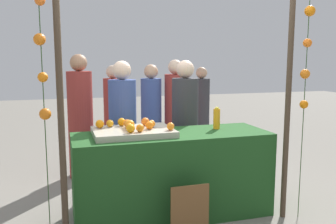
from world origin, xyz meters
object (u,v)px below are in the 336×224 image
(juice_bottle, at_px, (217,119))
(chalkboard_sign, at_px, (190,213))
(stall_counter, at_px, (172,174))
(vendor_right, at_px, (185,130))
(orange_0, at_px, (151,124))
(orange_1, at_px, (145,122))
(vendor_left, at_px, (123,135))

(juice_bottle, xyz_separation_m, chalkboard_sign, (-0.55, -0.66, -0.74))
(stall_counter, height_order, vendor_right, vendor_right)
(orange_0, relative_size, juice_bottle, 0.33)
(orange_0, xyz_separation_m, chalkboard_sign, (0.19, -0.63, -0.72))
(vendor_right, bearing_deg, orange_1, -141.18)
(orange_0, distance_m, orange_1, 0.12)
(chalkboard_sign, bearing_deg, stall_counter, 88.69)
(chalkboard_sign, relative_size, vendor_left, 0.33)
(juice_bottle, distance_m, vendor_right, 0.65)
(orange_0, height_order, vendor_left, vendor_left)
(orange_0, relative_size, vendor_right, 0.05)
(orange_0, bearing_deg, stall_counter, -17.04)
(orange_1, height_order, vendor_left, vendor_left)
(orange_0, distance_m, juice_bottle, 0.74)
(vendor_right, bearing_deg, stall_counter, -119.12)
(orange_1, relative_size, chalkboard_sign, 0.16)
(orange_1, relative_size, juice_bottle, 0.36)
(orange_1, relative_size, vendor_right, 0.05)
(juice_bottle, relative_size, vendor_right, 0.15)
(juice_bottle, distance_m, chalkboard_sign, 1.13)
(stall_counter, xyz_separation_m, vendor_left, (-0.40, 0.67, 0.31))
(stall_counter, relative_size, juice_bottle, 8.47)
(orange_1, distance_m, chalkboard_sign, 1.07)
(orange_1, distance_m, vendor_left, 0.56)
(orange_0, bearing_deg, orange_1, 107.27)
(stall_counter, distance_m, vendor_right, 0.84)
(vendor_left, relative_size, vendor_right, 1.00)
(stall_counter, distance_m, orange_1, 0.62)
(orange_1, xyz_separation_m, chalkboard_sign, (0.23, -0.75, -0.73))
(orange_0, xyz_separation_m, orange_1, (-0.04, 0.12, 0.00))
(vendor_left, bearing_deg, orange_0, -72.24)
(vendor_left, bearing_deg, juice_bottle, -31.92)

